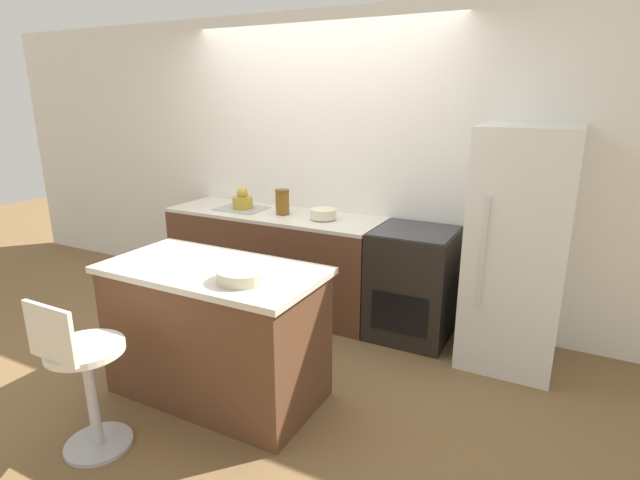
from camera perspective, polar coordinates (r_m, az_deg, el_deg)
ground_plane at (r=4.39m, az=-4.15°, el=-9.53°), size 14.00×14.00×0.00m
wall_back at (r=4.58m, az=0.02°, el=8.67°), size 8.00×0.06×2.60m
back_counter at (r=4.63m, az=-5.26°, el=-2.22°), size 2.00×0.63×0.89m
kitchen_island at (r=3.33m, az=-11.82°, el=-10.20°), size 1.39×0.72×0.88m
oven_range at (r=4.10m, az=10.55°, el=-4.90°), size 0.63×0.64×0.89m
refrigerator at (r=3.80m, az=21.70°, el=-0.94°), size 0.65×0.72×1.71m
stool_chair at (r=3.04m, az=-25.37°, el=-13.94°), size 0.41×0.41×0.93m
kettle at (r=4.67m, az=-8.83°, el=4.50°), size 0.19×0.19×0.20m
mixing_bowl at (r=4.24m, az=0.37°, el=3.01°), size 0.22×0.22×0.08m
canister_jar at (r=4.43m, az=-4.32°, el=4.41°), size 0.13×0.13×0.21m
fruit_bowl at (r=2.89m, az=-8.69°, el=-3.93°), size 0.31×0.31×0.07m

